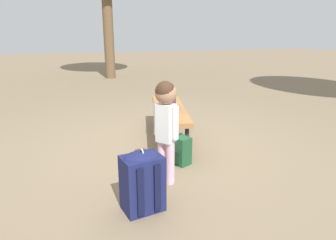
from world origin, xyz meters
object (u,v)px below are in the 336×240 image
(handbag, at_px, (168,100))
(backpack_small, at_px, (180,148))
(park_bench, at_px, (169,111))
(backpack_large, at_px, (142,180))
(child_standing, at_px, (166,116))

(handbag, bearing_deg, backpack_small, -7.15)
(handbag, distance_m, backpack_small, 0.82)
(park_bench, height_order, backpack_small, park_bench)
(backpack_large, bearing_deg, child_standing, 139.76)
(backpack_large, xyz_separation_m, backpack_small, (-0.76, 0.62, -0.09))
(handbag, distance_m, backpack_large, 1.66)
(backpack_large, bearing_deg, park_bench, 154.02)
(backpack_large, bearing_deg, backpack_small, 140.72)
(backpack_small, bearing_deg, handbag, 172.85)
(park_bench, height_order, backpack_large, backpack_large)
(backpack_small, bearing_deg, child_standing, -38.22)
(child_standing, relative_size, backpack_large, 1.85)
(park_bench, bearing_deg, handbag, -27.96)
(park_bench, distance_m, child_standing, 1.32)
(park_bench, relative_size, backpack_small, 4.57)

